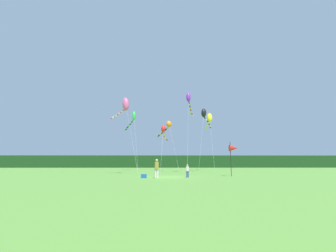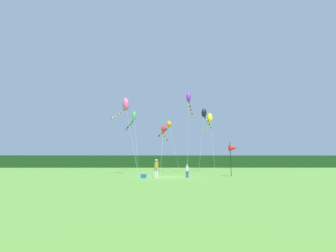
% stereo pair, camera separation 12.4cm
% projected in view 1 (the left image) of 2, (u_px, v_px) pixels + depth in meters
% --- Properties ---
extents(ground_plane, '(120.00, 120.00, 0.00)m').
position_uv_depth(ground_plane, '(169.00, 177.00, 23.02)').
color(ground_plane, '#5B9338').
extents(distant_treeline, '(108.00, 3.49, 3.48)m').
position_uv_depth(distant_treeline, '(166.00, 162.00, 67.73)').
color(distant_treeline, '#193D19').
rests_on(distant_treeline, ground).
extents(person_adult, '(0.39, 0.39, 1.76)m').
position_uv_depth(person_adult, '(157.00, 167.00, 21.70)').
color(person_adult, silver).
rests_on(person_adult, ground).
extents(person_child, '(0.28, 0.28, 1.25)m').
position_uv_depth(person_child, '(187.00, 170.00, 22.53)').
color(person_child, '#334C8C').
rests_on(person_child, ground).
extents(cooler_box, '(0.52, 0.34, 0.37)m').
position_uv_depth(cooler_box, '(144.00, 176.00, 21.52)').
color(cooler_box, '#1959B2').
rests_on(cooler_box, ground).
extents(banner_flag_pole, '(0.90, 0.70, 3.62)m').
position_uv_depth(banner_flag_pole, '(233.00, 148.00, 24.57)').
color(banner_flag_pole, black).
rests_on(banner_flag_pole, ground).
extents(kite_rainbow, '(4.52, 4.52, 9.79)m').
position_uv_depth(kite_rainbow, '(125.00, 105.00, 29.57)').
color(kite_rainbow, '#B2B2B2').
rests_on(kite_rainbow, ground).
extents(kite_black, '(3.51, 6.97, 10.53)m').
position_uv_depth(kite_black, '(204.00, 114.00, 38.97)').
color(kite_black, '#B2B2B2').
rests_on(kite_black, ground).
extents(kite_purple, '(1.94, 7.09, 11.53)m').
position_uv_depth(kite_purple, '(189.00, 100.00, 33.80)').
color(kite_purple, '#B2B2B2').
rests_on(kite_purple, ground).
extents(kite_yellow, '(1.02, 7.54, 10.46)m').
position_uv_depth(kite_yellow, '(209.00, 118.00, 42.08)').
color(kite_yellow, '#B2B2B2').
rests_on(kite_yellow, ground).
extents(kite_orange, '(3.71, 8.35, 8.63)m').
position_uv_depth(kite_orange, '(167.00, 126.00, 39.98)').
color(kite_orange, '#B2B2B2').
rests_on(kite_orange, ground).
extents(kite_green, '(3.74, 8.84, 10.84)m').
position_uv_depth(kite_green, '(133.00, 118.00, 42.36)').
color(kite_green, '#B2B2B2').
rests_on(kite_green, ground).
extents(kite_red, '(1.21, 8.14, 7.47)m').
position_uv_depth(kite_red, '(164.00, 130.00, 37.18)').
color(kite_red, '#B2B2B2').
rests_on(kite_red, ground).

